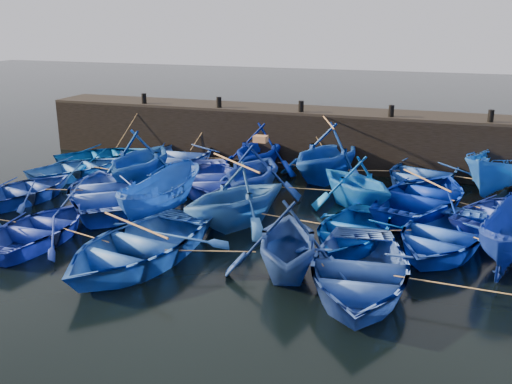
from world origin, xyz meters
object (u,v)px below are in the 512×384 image
(boat_13, at_px, (26,190))
(wooden_crate, at_px, (261,139))
(boat_8, at_px, (207,178))
(boat_0, at_px, (103,155))

(boat_13, relative_size, wooden_crate, 8.37)
(boat_8, xyz_separation_m, wooden_crate, (2.38, -0.36, 1.83))
(boat_13, xyz_separation_m, wooden_crate, (8.43, 3.08, 1.93))
(boat_8, distance_m, wooden_crate, 3.02)
(boat_8, bearing_deg, wooden_crate, -33.40)
(boat_0, height_order, boat_13, boat_0)
(boat_0, relative_size, boat_13, 1.02)
(boat_0, height_order, wooden_crate, wooden_crate)
(boat_0, height_order, boat_8, boat_8)
(boat_0, xyz_separation_m, wooden_crate, (8.77, -2.66, 1.92))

